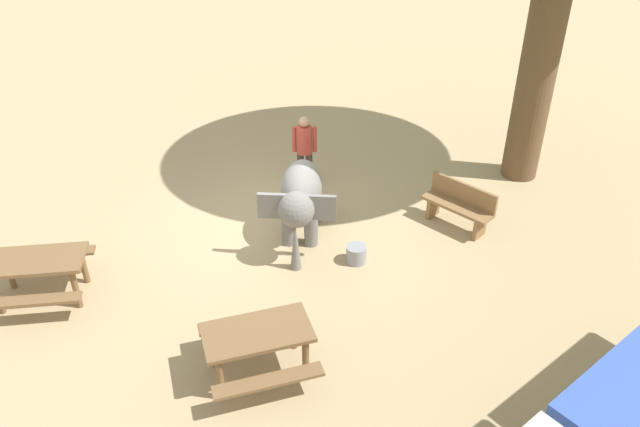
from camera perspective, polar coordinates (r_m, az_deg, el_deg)
ground_plane at (r=12.40m, az=-4.29°, el=-0.81°), size 60.00×60.00×0.00m
elephant at (r=11.47m, az=-1.78°, el=1.53°), size 1.87×1.89×1.40m
person_handler at (r=13.08m, az=-1.39°, el=5.99°), size 0.41×0.36×1.62m
wooden_bench at (r=12.33m, az=12.40°, el=0.82°), size 0.57×1.44×0.88m
picnic_table_near at (r=11.18m, az=-23.98°, el=-4.53°), size 2.06×2.05×0.78m
picnic_table_far at (r=9.02m, az=-5.63°, el=-11.34°), size 1.94×1.93×0.78m
feed_bucket at (r=11.26m, az=3.27°, el=-3.66°), size 0.36×0.36×0.32m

